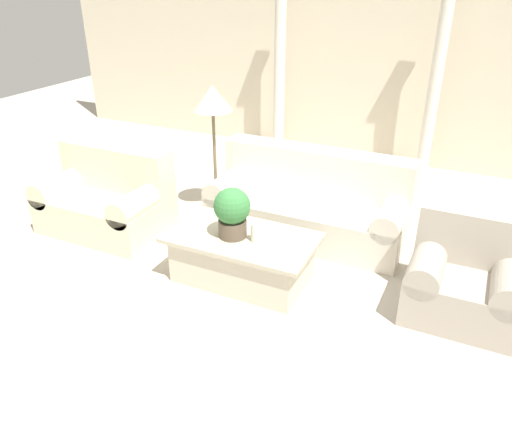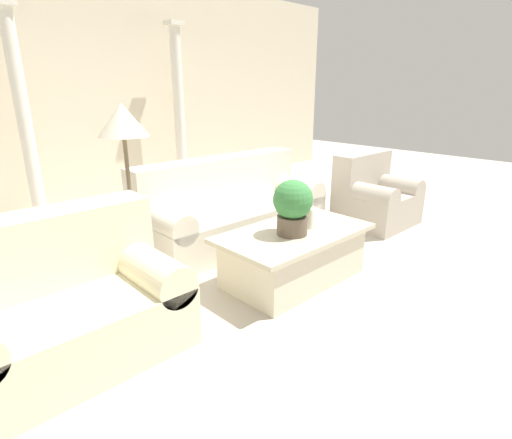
% 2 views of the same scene
% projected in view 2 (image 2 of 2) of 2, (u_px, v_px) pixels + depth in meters
% --- Properties ---
extents(ground_plane, '(16.00, 16.00, 0.00)m').
position_uv_depth(ground_plane, '(248.00, 264.00, 3.86)').
color(ground_plane, '#BCB2A3').
extents(wall_back, '(10.00, 0.06, 3.20)m').
position_uv_depth(wall_back, '(90.00, 89.00, 5.62)').
color(wall_back, beige).
rests_on(wall_back, ground_plane).
extents(sofa_long, '(2.09, 0.85, 0.90)m').
position_uv_depth(sofa_long, '(231.00, 209.00, 4.38)').
color(sofa_long, beige).
rests_on(sofa_long, ground_plane).
extents(loveseat, '(1.34, 0.85, 0.90)m').
position_uv_depth(loveseat, '(64.00, 303.00, 2.47)').
color(loveseat, beige).
rests_on(loveseat, ground_plane).
extents(coffee_table, '(1.35, 0.76, 0.46)m').
position_uv_depth(coffee_table, '(294.00, 255.00, 3.48)').
color(coffee_table, beige).
rests_on(coffee_table, ground_plane).
extents(potted_plant, '(0.33, 0.33, 0.46)m').
position_uv_depth(potted_plant, '(293.00, 205.00, 3.26)').
color(potted_plant, brown).
rests_on(potted_plant, coffee_table).
extents(pillar_candle, '(0.08, 0.08, 0.17)m').
position_uv_depth(pillar_candle, '(309.00, 218.00, 3.46)').
color(pillar_candle, silver).
rests_on(pillar_candle, coffee_table).
extents(floor_lamp, '(0.43, 0.43, 1.50)m').
position_uv_depth(floor_lamp, '(123.00, 127.00, 3.32)').
color(floor_lamp, brown).
rests_on(floor_lamp, ground_plane).
extents(column_left, '(0.23, 0.23, 2.54)m').
position_uv_depth(column_left, '(23.00, 116.00, 4.76)').
color(column_left, silver).
rests_on(column_left, ground_plane).
extents(column_right, '(0.23, 0.23, 2.54)m').
position_uv_depth(column_right, '(179.00, 109.00, 6.19)').
color(column_right, silver).
rests_on(column_right, ground_plane).
extents(armchair, '(0.91, 0.77, 0.86)m').
position_uv_depth(armchair, '(374.00, 196.00, 4.93)').
color(armchair, '#ADA393').
rests_on(armchair, ground_plane).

